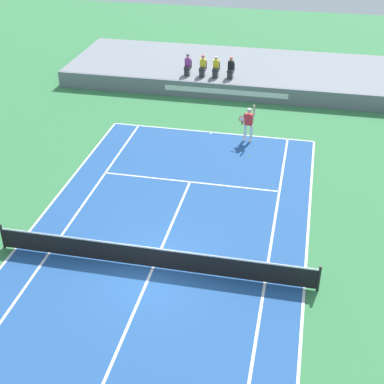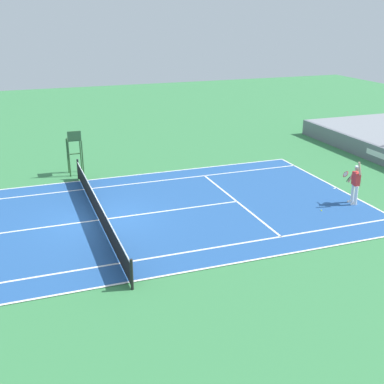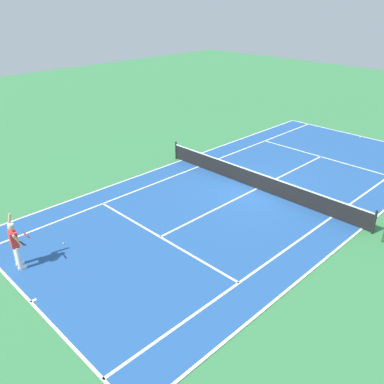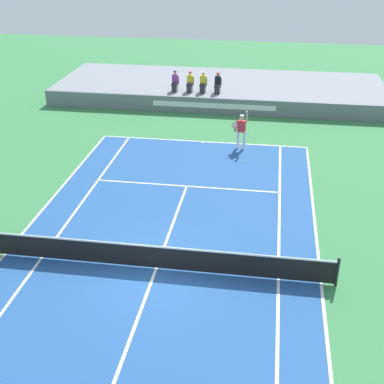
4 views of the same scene
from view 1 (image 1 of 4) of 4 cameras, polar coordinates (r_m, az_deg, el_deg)
ground_plane at (r=21.16m, az=-3.91°, el=-7.59°), size 80.00×80.00×0.00m
court at (r=21.15m, az=-3.91°, el=-7.57°), size 11.08×23.88×0.03m
net at (r=20.84m, az=-3.96°, el=-6.48°), size 11.98×0.10×1.07m
barrier_wall at (r=35.22m, az=3.40°, el=9.98°), size 21.65×0.25×1.02m
bleacher_platform at (r=38.81m, az=4.32°, el=11.98°), size 21.65×7.47×1.02m
spectator_seated_0 at (r=36.32m, az=-0.45°, el=12.57°), size 0.44×0.60×1.27m
spectator_seated_1 at (r=36.13m, az=1.07°, el=12.47°), size 0.44×0.60×1.27m
spectator_seated_2 at (r=35.99m, az=2.41°, el=12.37°), size 0.44×0.60×1.27m
spectator_seated_3 at (r=35.86m, az=3.89°, el=12.25°), size 0.44×0.60×1.27m
tennis_player at (r=29.86m, az=5.68°, el=6.85°), size 0.81×0.62×2.08m
tennis_ball at (r=28.58m, az=5.66°, el=3.53°), size 0.07×0.07×0.07m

